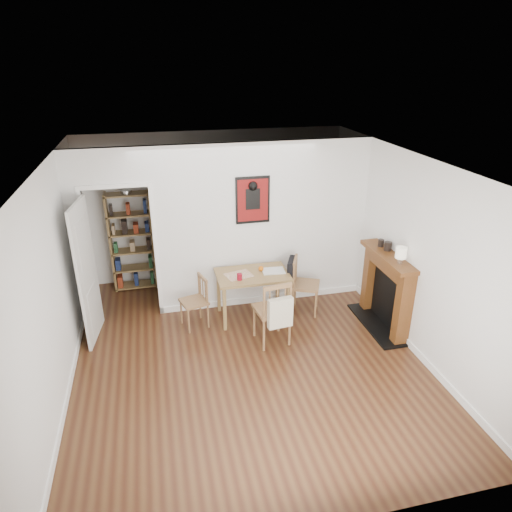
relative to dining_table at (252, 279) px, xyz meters
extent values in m
plane|color=#503119|center=(-0.30, -0.93, -0.65)|extent=(5.20, 5.20, 0.00)
plane|color=white|center=(-0.30, 1.67, 0.65)|extent=(4.50, 0.00, 4.50)
plane|color=white|center=(-0.30, -3.53, 0.65)|extent=(4.50, 0.00, 4.50)
plane|color=white|center=(-2.55, -0.93, 0.65)|extent=(0.00, 5.20, 5.20)
plane|color=white|center=(1.95, -0.93, 0.65)|extent=(0.00, 5.20, 5.20)
plane|color=silver|center=(-0.30, -0.93, 1.95)|extent=(5.20, 5.20, 0.00)
cube|color=white|center=(0.27, 0.47, 0.65)|extent=(3.35, 0.10, 2.60)
cube|color=white|center=(-2.43, 0.47, 0.65)|extent=(0.25, 0.10, 2.60)
cube|color=white|center=(-1.85, 0.47, 1.68)|extent=(0.90, 0.10, 0.55)
cube|color=white|center=(-2.33, 0.47, 0.38)|extent=(0.06, 0.14, 2.05)
cube|color=white|center=(-1.37, 0.47, 0.38)|extent=(0.06, 0.14, 2.05)
cube|color=white|center=(0.27, 0.41, -0.60)|extent=(3.35, 0.02, 0.10)
cube|color=white|center=(-2.54, -1.53, -0.60)|extent=(0.02, 4.00, 0.10)
cube|color=white|center=(1.94, -1.53, -0.60)|extent=(0.02, 4.00, 0.10)
cube|color=silver|center=(-2.32, 0.00, 0.35)|extent=(0.15, 0.80, 2.00)
cube|color=black|center=(0.10, 0.41, 1.10)|extent=(0.52, 0.02, 0.72)
cube|color=maroon|center=(0.10, 0.40, 1.10)|extent=(0.46, 0.00, 0.64)
cube|color=olive|center=(0.00, 0.00, 0.07)|extent=(1.08, 0.69, 0.04)
cube|color=olive|center=(-0.48, -0.28, -0.30)|extent=(0.05, 0.05, 0.70)
cube|color=olive|center=(0.48, -0.28, -0.30)|extent=(0.05, 0.05, 0.70)
cube|color=olive|center=(-0.48, 0.28, -0.30)|extent=(0.05, 0.05, 0.70)
cube|color=olive|center=(0.48, 0.28, -0.30)|extent=(0.05, 0.05, 0.70)
cube|color=black|center=(0.62, 0.06, -0.01)|extent=(0.24, 0.38, 0.47)
cube|color=beige|center=(0.15, -0.96, -0.03)|extent=(0.35, 0.15, 0.43)
cube|color=olive|center=(-2.10, 1.43, 0.21)|extent=(0.04, 0.29, 1.71)
cube|color=olive|center=(-1.42, 1.43, 0.21)|extent=(0.04, 0.29, 1.71)
cube|color=olive|center=(-1.76, 1.43, -0.61)|extent=(0.72, 0.29, 0.03)
cube|color=olive|center=(-1.76, 1.43, 0.04)|extent=(0.72, 0.29, 0.03)
cube|color=olive|center=(-1.76, 1.43, 1.03)|extent=(0.72, 0.29, 0.03)
cube|color=maroon|center=(-1.76, 1.43, 0.21)|extent=(0.63, 0.23, 0.23)
cube|color=brown|center=(1.85, -1.17, -0.10)|extent=(0.20, 0.16, 1.10)
cube|color=brown|center=(1.85, -0.18, -0.10)|extent=(0.20, 0.16, 1.10)
cube|color=brown|center=(1.82, -0.68, 0.48)|extent=(0.30, 1.21, 0.06)
cube|color=brown|center=(1.85, -0.68, 0.35)|extent=(0.20, 0.85, 0.20)
cube|color=black|center=(1.91, -0.68, -0.20)|extent=(0.08, 0.81, 0.88)
cube|color=black|center=(1.79, -0.68, -0.63)|extent=(0.45, 1.25, 0.03)
cylinder|color=maroon|center=(-0.23, -0.16, 0.14)|extent=(0.08, 0.08, 0.10)
sphere|color=#DC640B|center=(0.15, 0.06, 0.13)|extent=(0.08, 0.08, 0.08)
cube|color=beige|center=(-0.21, -0.01, 0.09)|extent=(0.44, 0.37, 0.00)
cube|color=silver|center=(0.33, 0.00, 0.10)|extent=(0.35, 0.27, 0.02)
cylinder|color=silver|center=(1.81, -1.00, 0.56)|extent=(0.07, 0.07, 0.09)
cylinder|color=beige|center=(1.81, -1.00, 0.67)|extent=(0.15, 0.15, 0.15)
cylinder|color=black|center=(1.87, -0.54, 0.58)|extent=(0.11, 0.11, 0.13)
cylinder|color=black|center=(1.84, -0.39, 0.57)|extent=(0.09, 0.09, 0.11)
camera|label=1|loc=(-1.34, -5.98, 3.09)|focal=32.00mm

